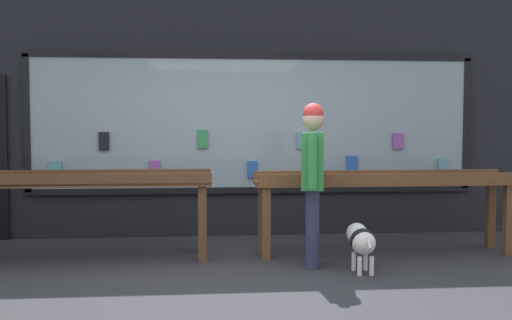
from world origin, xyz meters
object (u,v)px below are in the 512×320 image
display_table_left (75,188)px  person_browsing (313,172)px  display_table_right (385,187)px  small_dog (361,241)px

display_table_left → person_browsing: bearing=-12.3°
display_table_right → display_table_left: bearing=-180.0°
display_table_left → person_browsing: 2.57m
display_table_right → person_browsing: (-0.93, -0.55, 0.23)m
display_table_left → person_browsing: (2.50, -0.55, 0.20)m
display_table_right → small_dog: display_table_right is taller
display_table_left → display_table_right: bearing=0.0°
display_table_right → person_browsing: size_ratio=1.76×
display_table_left → display_table_right: size_ratio=1.00×
display_table_right → person_browsing: person_browsing is taller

